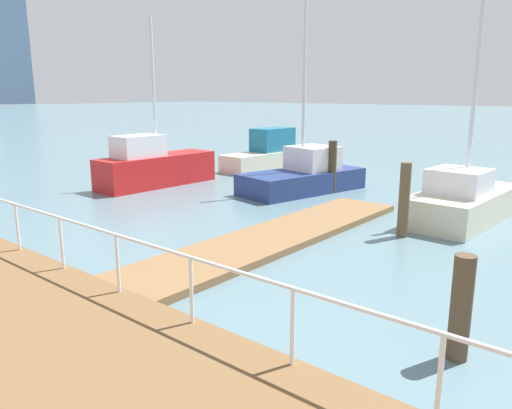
# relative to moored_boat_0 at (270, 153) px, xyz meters

# --- Properties ---
(ground_plane) EXTENTS (300.00, 300.00, 0.00)m
(ground_plane) POSITION_rel_moored_boat_0_xyz_m (-12.39, -0.04, -0.75)
(ground_plane) COLOR slate
(floating_dock) EXTENTS (10.85, 2.00, 0.18)m
(floating_dock) POSITION_rel_moored_boat_0_xyz_m (-10.47, -8.22, -0.66)
(floating_dock) COLOR olive
(floating_dock) RESTS_ON ground_plane
(boardwalk_railing) EXTENTS (0.06, 26.37, 1.08)m
(boardwalk_railing) POSITION_rel_moored_boat_0_xyz_m (-15.54, -10.67, 0.51)
(boardwalk_railing) COLOR white
(boardwalk_railing) RESTS_ON boardwalk
(dock_piling_0) EXTENTS (0.33, 0.33, 2.05)m
(dock_piling_0) POSITION_rel_moored_boat_0_xyz_m (-3.75, -6.01, 0.28)
(dock_piling_0) COLOR #473826
(dock_piling_0) RESTS_ON ground_plane
(dock_piling_1) EXTENTS (0.31, 0.31, 1.61)m
(dock_piling_1) POSITION_rel_moored_boat_0_xyz_m (-13.30, -13.94, 0.06)
(dock_piling_1) COLOR brown
(dock_piling_1) RESTS_ON ground_plane
(dock_piling_2) EXTENTS (0.29, 0.29, 1.69)m
(dock_piling_2) POSITION_rel_moored_boat_0_xyz_m (-3.63, -4.75, 0.10)
(dock_piling_2) COLOR #473826
(dock_piling_2) RESTS_ON ground_plane
(dock_piling_3) EXTENTS (0.29, 0.29, 2.04)m
(dock_piling_3) POSITION_rel_moored_boat_0_xyz_m (-7.76, -10.67, 0.28)
(dock_piling_3) COLOR brown
(dock_piling_3) RESTS_ON ground_plane
(moored_boat_0) EXTENTS (5.90, 1.75, 2.05)m
(moored_boat_0) POSITION_rel_moored_boat_0_xyz_m (0.00, 0.00, 0.00)
(moored_boat_0) COLOR beige
(moored_boat_0) RESTS_ON ground_plane
(moored_boat_2) EXTENTS (5.50, 3.15, 7.74)m
(moored_boat_2) POSITION_rel_moored_boat_0_xyz_m (-4.15, -5.00, -0.10)
(moored_boat_2) COLOR navy
(moored_boat_2) RESTS_ON ground_plane
(moored_boat_3) EXTENTS (4.95, 2.18, 6.43)m
(moored_boat_3) POSITION_rel_moored_boat_0_xyz_m (-4.93, -11.37, -0.12)
(moored_boat_3) COLOR beige
(moored_boat_3) RESTS_ON ground_plane
(moored_boat_4) EXTENTS (5.30, 1.70, 6.84)m
(moored_boat_4) POSITION_rel_moored_boat_0_xyz_m (-7.22, 0.53, 0.10)
(moored_boat_4) COLOR red
(moored_boat_4) RESTS_ON ground_plane
(skyline_tower_6) EXTENTS (14.03, 11.96, 48.22)m
(skyline_tower_6) POSITION_rel_moored_boat_0_xyz_m (61.20, 165.04, 23.36)
(skyline_tower_6) COLOR slate
(skyline_tower_6) RESTS_ON ground_plane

